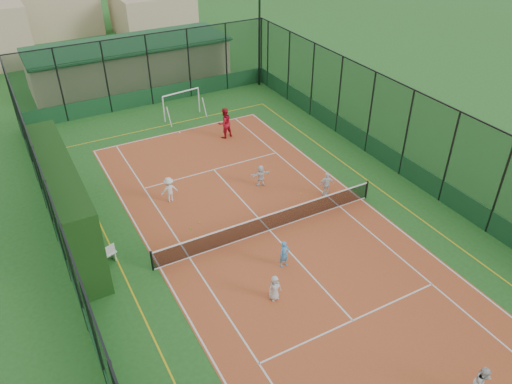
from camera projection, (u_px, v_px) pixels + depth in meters
ground at (270, 230)px, 23.78m from camera, size 300.00×300.00×0.00m
court_slab at (270, 230)px, 23.78m from camera, size 11.17×23.97×0.01m
tennis_net at (270, 221)px, 23.49m from camera, size 11.67×0.12×1.06m
perimeter_fence at (270, 186)px, 22.40m from camera, size 18.12×34.12×5.00m
floodlight_ne at (259, 32)px, 37.08m from camera, size 0.60×0.26×8.25m
clubhouse at (130, 62)px, 39.01m from camera, size 15.20×7.20×3.15m
hedge_left at (65, 202)px, 22.26m from camera, size 1.37×9.10×3.98m
white_bench at (97, 259)px, 21.34m from camera, size 1.81×1.04×0.98m
futsal_goal_far at (182, 105)px, 33.88m from camera, size 2.87×1.15×1.80m
child_near_left at (275, 288)px, 19.74m from camera, size 0.58×0.39×1.16m
child_near_mid at (284, 254)px, 21.34m from camera, size 0.50×0.36×1.30m
child_near_right at (482, 383)px, 16.00m from camera, size 0.69×0.54×1.40m
child_far_left at (169, 190)px, 25.46m from camera, size 0.91×0.54×1.39m
child_far_right at (326, 184)px, 25.91m from camera, size 0.86×0.55×1.36m
child_far_back at (261, 176)px, 26.76m from camera, size 1.17×0.51×1.22m
coach at (225, 123)px, 31.29m from camera, size 1.04×0.86×1.97m
tennis_balls at (232, 214)px, 24.80m from camera, size 6.33×0.29×0.07m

